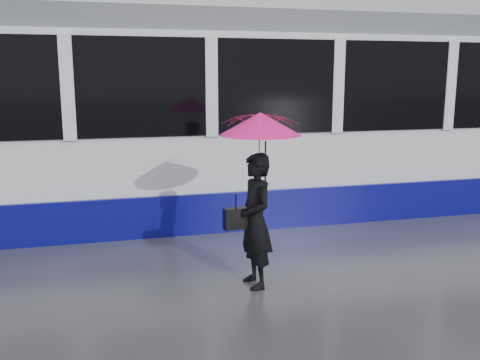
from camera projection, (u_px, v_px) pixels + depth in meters
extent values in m
plane|color=#2D2D32|center=(290.00, 255.00, 7.17)|extent=(90.00, 90.00, 0.00)
cube|color=#3F3D38|center=(253.00, 220.00, 8.86)|extent=(34.00, 0.07, 0.02)
cube|color=#3F3D38|center=(232.00, 201.00, 10.22)|extent=(34.00, 0.07, 0.02)
cube|color=white|center=(226.00, 125.00, 9.18)|extent=(24.00, 2.40, 2.95)
cube|color=#0A0A71|center=(226.00, 194.00, 9.41)|extent=(24.00, 2.56, 0.62)
cube|color=black|center=(226.00, 86.00, 9.05)|extent=(23.00, 2.48, 1.40)
cube|color=#5B5D62|center=(225.00, 26.00, 8.86)|extent=(23.60, 2.20, 0.35)
imported|color=black|center=(255.00, 221.00, 5.98)|extent=(0.43, 0.60, 1.53)
imported|color=#F5146A|center=(260.00, 146.00, 5.83)|extent=(0.92, 0.94, 0.77)
cone|color=#F5146A|center=(260.00, 124.00, 5.79)|extent=(0.99, 0.99, 0.25)
cylinder|color=black|center=(260.00, 110.00, 5.76)|extent=(0.01, 0.01, 0.06)
cylinder|color=black|center=(265.00, 171.00, 5.92)|extent=(0.02, 0.02, 0.67)
cube|color=black|center=(236.00, 219.00, 5.94)|extent=(0.28, 0.15, 0.24)
cylinder|color=black|center=(236.00, 200.00, 5.90)|extent=(0.01, 0.01, 0.18)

